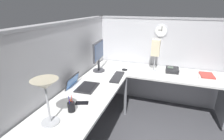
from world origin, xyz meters
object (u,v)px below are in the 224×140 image
(coffee_mug, at_px, (142,68))
(keyboard, at_px, (117,77))
(office_phone, at_px, (172,70))
(monitor, at_px, (98,54))
(pen_cup, at_px, (71,107))
(book_stack, at_px, (206,76))
(desk_lamp_paper, at_px, (156,49))
(desk_lamp_dome, at_px, (45,88))
(laptop, at_px, (81,85))
(cell_phone, at_px, (82,103))
(wall_clock, at_px, (161,31))
(computer_mouse, at_px, (125,70))

(coffee_mug, bearing_deg, keyboard, 144.18)
(office_phone, distance_m, coffee_mug, 0.49)
(monitor, relative_size, pen_cup, 2.78)
(office_phone, height_order, book_stack, office_phone)
(keyboard, distance_m, coffee_mug, 0.52)
(desk_lamp_paper, bearing_deg, keyboard, 133.98)
(desk_lamp_dome, distance_m, book_stack, 2.33)
(laptop, relative_size, desk_lamp_paper, 0.76)
(pen_cup, distance_m, desk_lamp_paper, 1.67)
(book_stack, bearing_deg, laptop, 119.11)
(desk_lamp_paper, bearing_deg, laptop, 137.65)
(cell_phone, distance_m, office_phone, 1.65)
(monitor, bearing_deg, wall_clock, -55.46)
(monitor, distance_m, laptop, 0.70)
(computer_mouse, bearing_deg, coffee_mug, -72.05)
(keyboard, xyz_separation_m, coffee_mug, (0.42, -0.31, 0.04))
(desk_lamp_paper, bearing_deg, computer_mouse, 107.03)
(cell_phone, xyz_separation_m, office_phone, (1.34, -0.95, 0.03))
(monitor, xyz_separation_m, keyboard, (-0.17, -0.38, -0.28))
(desk_lamp_paper, relative_size, coffee_mug, 5.52)
(computer_mouse, height_order, desk_lamp_paper, desk_lamp_paper)
(monitor, bearing_deg, cell_phone, -167.64)
(pen_cup, xyz_separation_m, coffee_mug, (1.44, -0.49, -0.00))
(desk_lamp_paper, bearing_deg, coffee_mug, 105.62)
(pen_cup, height_order, book_stack, pen_cup)
(monitor, distance_m, computer_mouse, 0.51)
(laptop, distance_m, keyboard, 0.60)
(laptop, height_order, desk_lamp_paper, desk_lamp_paper)
(laptop, bearing_deg, office_phone, -49.93)
(laptop, relative_size, cell_phone, 2.78)
(monitor, relative_size, coffee_mug, 5.21)
(desk_lamp_dome, distance_m, wall_clock, 2.21)
(keyboard, distance_m, desk_lamp_paper, 0.78)
(cell_phone, distance_m, book_stack, 1.94)
(computer_mouse, distance_m, coffee_mug, 0.30)
(office_phone, bearing_deg, pen_cup, 147.20)
(pen_cup, xyz_separation_m, book_stack, (1.46, -1.47, -0.03))
(monitor, height_order, wall_clock, wall_clock)
(laptop, xyz_separation_m, keyboard, (0.47, -0.37, -0.01))
(computer_mouse, bearing_deg, desk_lamp_dome, 169.30)
(desk_lamp_dome, height_order, coffee_mug, desk_lamp_dome)
(monitor, relative_size, wall_clock, 2.27)
(monitor, relative_size, book_stack, 1.68)
(computer_mouse, xyz_separation_m, desk_lamp_paper, (0.14, -0.47, 0.37))
(desk_lamp_dome, xyz_separation_m, coffee_mug, (1.67, -0.58, -0.32))
(laptop, distance_m, pen_cup, 0.57)
(wall_clock, bearing_deg, monitor, 124.54)
(keyboard, xyz_separation_m, wall_clock, (0.80, -0.53, 0.62))
(pen_cup, relative_size, wall_clock, 0.82)
(computer_mouse, bearing_deg, desk_lamp_paper, -72.97)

